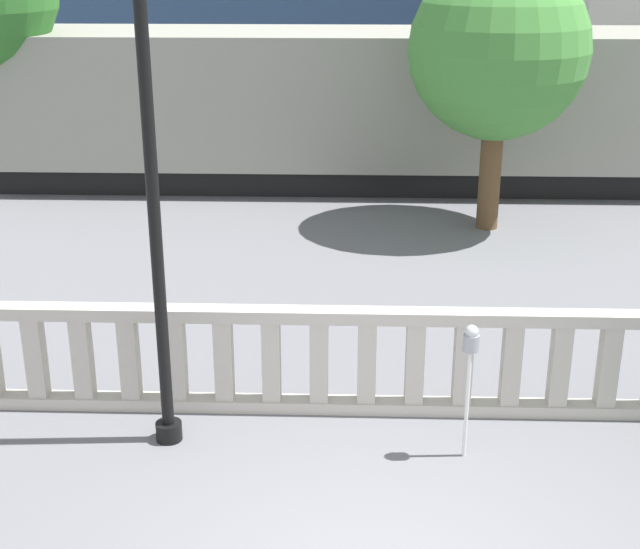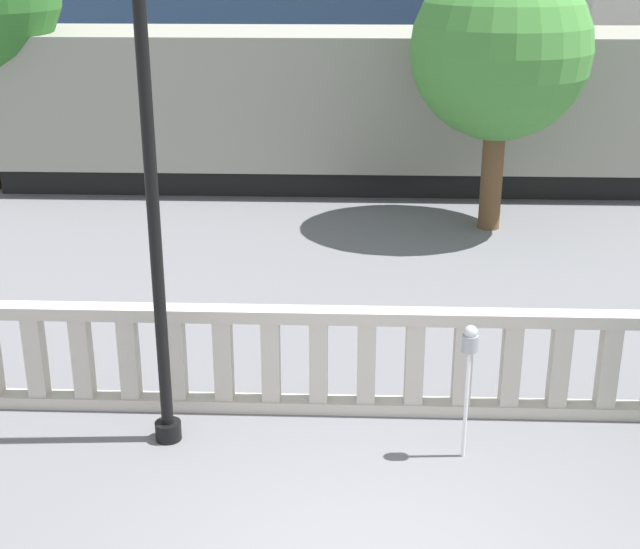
{
  "view_description": "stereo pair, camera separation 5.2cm",
  "coord_description": "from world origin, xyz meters",
  "px_view_note": "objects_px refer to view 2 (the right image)",
  "views": [
    {
      "loc": [
        -0.22,
        -5.78,
        4.97
      ],
      "look_at": [
        -0.55,
        4.07,
        1.26
      ],
      "focal_mm": 50.0,
      "sensor_mm": 36.0,
      "label": 1
    },
    {
      "loc": [
        -0.16,
        -5.78,
        4.97
      ],
      "look_at": [
        -0.55,
        4.07,
        1.26
      ],
      "focal_mm": 50.0,
      "sensor_mm": 36.0,
      "label": 2
    }
  ],
  "objects_px": {
    "parking_meter": "(469,353)",
    "train_far": "(446,47)",
    "tree_right": "(500,51)",
    "lamppost": "(149,154)",
    "train_near": "(435,105)"
  },
  "relations": [
    {
      "from": "lamppost",
      "to": "train_far",
      "type": "bearing_deg",
      "value": 77.06
    },
    {
      "from": "parking_meter",
      "to": "train_far",
      "type": "relative_size",
      "value": 0.05
    },
    {
      "from": "tree_right",
      "to": "train_far",
      "type": "bearing_deg",
      "value": 88.47
    },
    {
      "from": "lamppost",
      "to": "parking_meter",
      "type": "height_order",
      "value": "lamppost"
    },
    {
      "from": "lamppost",
      "to": "parking_meter",
      "type": "distance_m",
      "value": 3.64
    },
    {
      "from": "train_far",
      "to": "tree_right",
      "type": "bearing_deg",
      "value": -91.53
    },
    {
      "from": "lamppost",
      "to": "train_near",
      "type": "height_order",
      "value": "lamppost"
    },
    {
      "from": "lamppost",
      "to": "train_far",
      "type": "height_order",
      "value": "lamppost"
    },
    {
      "from": "parking_meter",
      "to": "lamppost",
      "type": "bearing_deg",
      "value": 176.03
    },
    {
      "from": "parking_meter",
      "to": "train_far",
      "type": "xyz_separation_m",
      "value": [
        1.68,
        20.97,
        0.65
      ]
    },
    {
      "from": "lamppost",
      "to": "train_near",
      "type": "distance_m",
      "value": 11.41
    },
    {
      "from": "lamppost",
      "to": "train_far",
      "type": "distance_m",
      "value": 21.33
    },
    {
      "from": "lamppost",
      "to": "tree_right",
      "type": "distance_m",
      "value": 8.79
    },
    {
      "from": "parking_meter",
      "to": "train_near",
      "type": "height_order",
      "value": "train_near"
    },
    {
      "from": "lamppost",
      "to": "parking_meter",
      "type": "xyz_separation_m",
      "value": [
        3.09,
        -0.21,
        -1.92
      ]
    }
  ]
}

